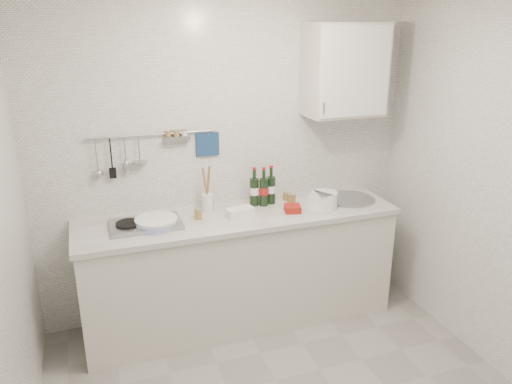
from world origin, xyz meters
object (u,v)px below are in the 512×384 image
(plate_stack_hob, at_px, (155,223))
(wine_bottles, at_px, (263,186))
(wall_cabinet, at_px, (345,70))
(plate_stack_sink, at_px, (322,200))
(utensil_crock, at_px, (207,200))

(plate_stack_hob, height_order, wine_bottles, wine_bottles)
(plate_stack_hob, bearing_deg, wall_cabinet, 5.29)
(plate_stack_sink, bearing_deg, wall_cabinet, 38.53)
(wall_cabinet, distance_m, plate_stack_hob, 1.84)
(wall_cabinet, bearing_deg, plate_stack_sink, -141.47)
(plate_stack_sink, distance_m, utensil_crock, 0.90)
(wall_cabinet, distance_m, utensil_crock, 1.46)
(plate_stack_sink, relative_size, utensil_crock, 0.77)
(utensil_crock, bearing_deg, plate_stack_sink, -14.41)
(plate_stack_sink, height_order, utensil_crock, utensil_crock)
(wall_cabinet, bearing_deg, wine_bottles, 178.79)
(plate_stack_hob, relative_size, utensil_crock, 0.92)
(wall_cabinet, bearing_deg, plate_stack_hob, -174.71)
(wine_bottles, bearing_deg, plate_stack_sink, -25.58)
(plate_stack_sink, bearing_deg, plate_stack_hob, 177.97)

